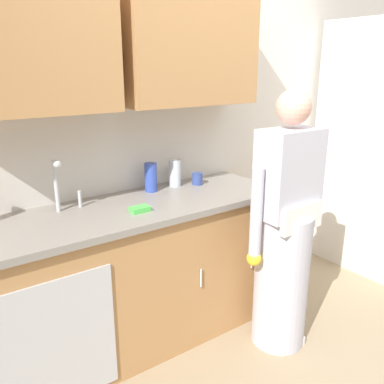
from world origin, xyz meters
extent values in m
plane|color=#998466|center=(0.00, 0.00, 0.00)|extent=(9.00, 9.00, 0.00)
cube|color=beige|center=(0.00, 1.05, 1.35)|extent=(4.80, 0.10, 2.70)
cube|color=#B27F4C|center=(-1.04, 0.83, 1.85)|extent=(0.91, 0.34, 0.70)
cube|color=#B27F4C|center=(-0.05, 0.83, 1.85)|extent=(0.91, 0.34, 0.70)
cube|color=silver|center=(1.45, 0.40, 1.05)|extent=(0.04, 1.10, 2.10)
cube|color=#B27F4C|center=(-0.55, 0.70, 0.45)|extent=(1.90, 0.60, 0.90)
cube|color=#B7BABF|center=(-1.15, 0.39, 0.41)|extent=(0.60, 0.01, 0.72)
cylinder|color=silver|center=(-0.27, 0.39, 0.50)|extent=(0.01, 0.01, 0.12)
cylinder|color=silver|center=(0.16, 0.39, 0.50)|extent=(0.01, 0.01, 0.12)
cube|color=gray|center=(-0.55, 0.70, 0.92)|extent=(1.96, 0.66, 0.04)
cube|color=#B7BABF|center=(-0.91, 0.70, 0.92)|extent=(0.50, 0.36, 0.03)
cylinder|color=#B7BABF|center=(-0.95, 0.85, 1.09)|extent=(0.02, 0.02, 0.30)
sphere|color=#B7BABF|center=(-0.95, 0.79, 1.23)|extent=(0.04, 0.04, 0.04)
cylinder|color=#B7BABF|center=(-0.82, 0.85, 0.99)|extent=(0.02, 0.02, 0.10)
cube|color=white|center=(0.20, 0.13, 0.03)|extent=(0.20, 0.26, 0.06)
cylinder|color=silver|center=(0.20, 0.15, 0.44)|extent=(0.34, 0.34, 0.88)
cube|color=silver|center=(0.20, 0.15, 1.14)|extent=(0.38, 0.22, 0.52)
sphere|color=#E3A992|center=(0.20, 0.15, 1.52)|extent=(0.20, 0.20, 0.20)
cube|color=white|center=(0.20, 0.03, 0.90)|extent=(0.32, 0.04, 0.16)
cylinder|color=silver|center=(-0.03, 0.17, 0.93)|extent=(0.07, 0.07, 0.55)
sphere|color=yellow|center=(-0.03, 0.17, 0.65)|extent=(0.09, 0.09, 0.09)
cylinder|color=silver|center=(0.43, 0.17, 0.93)|extent=(0.07, 0.07, 0.55)
sphere|color=yellow|center=(0.43, 0.17, 0.65)|extent=(0.09, 0.09, 0.09)
cylinder|color=silver|center=(-0.12, 0.89, 1.03)|extent=(0.08, 0.08, 0.19)
cylinder|color=#334CB2|center=(-0.32, 0.88, 1.04)|extent=(0.08, 0.08, 0.19)
cylinder|color=#33478C|center=(0.03, 0.83, 0.98)|extent=(0.08, 0.08, 0.08)
cube|color=#4CBF4C|center=(-0.57, 0.57, 0.96)|extent=(0.11, 0.07, 0.03)
camera|label=1|loc=(-1.61, -1.39, 1.74)|focal=38.22mm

